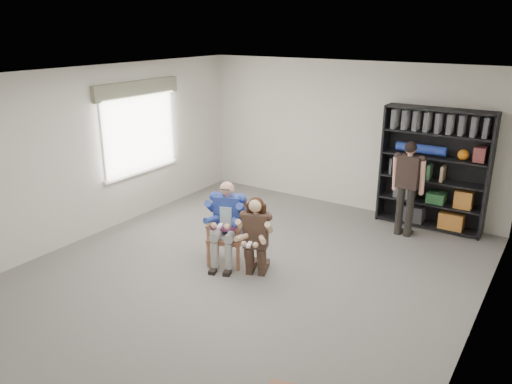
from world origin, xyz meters
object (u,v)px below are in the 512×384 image
Objects in this scene: standing_man at (407,189)px; kneeling_woman at (255,238)px; seated_man at (227,223)px; bookshelf at (434,169)px; armchair at (227,232)px.

kneeling_woman is at bearing -116.03° from standing_man.
seated_man is 3.11m from standing_man.
bookshelf is at bearing 69.10° from standing_man.
armchair is at bearing -124.80° from bookshelf.
seated_man is 3.79m from bookshelf.
bookshelf reaches higher than standing_man.
standing_man is (1.90, 2.46, 0.33)m from armchair.
standing_man is at bearing 32.57° from seated_man.
seated_man is 1.09× the size of kneeling_woman.
armchair is 3.80m from bookshelf.
kneeling_woman is at bearing -31.54° from seated_man.
armchair is 3.13m from standing_man.
armchair is at bearing 148.46° from kneeling_woman.
kneeling_woman is at bearing -31.54° from armchair.
bookshelf is at bearing 44.12° from kneeling_woman.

